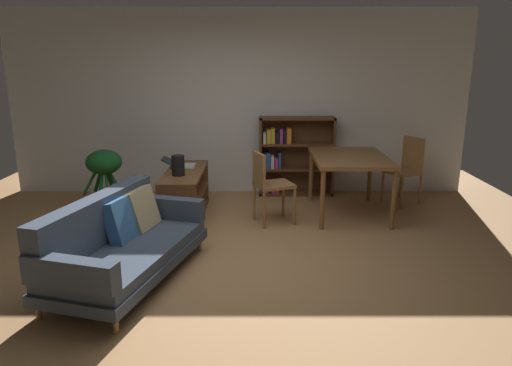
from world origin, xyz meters
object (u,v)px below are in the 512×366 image
object	(u,v)px
dining_table	(347,162)
bookshelf	(289,156)
open_laptop	(178,164)
desk_speaker	(176,166)
potted_floor_plant	(103,174)
media_console	(183,194)
fabric_couch	(119,241)
dining_chair_near	(267,183)
dining_chair_far	(404,167)

from	to	relation	value
dining_table	bookshelf	size ratio (longest dim) A/B	1.12
open_laptop	desk_speaker	distance (m)	0.52
potted_floor_plant	dining_table	size ratio (longest dim) A/B	0.64
dining_table	bookshelf	bearing A→B (deg)	125.50
media_console	bookshelf	xyz separation A→B (m)	(1.45, 1.06, 0.29)
desk_speaker	bookshelf	bearing A→B (deg)	40.72
potted_floor_plant	fabric_couch	bearing A→B (deg)	-69.03
dining_table	dining_chair_near	distance (m)	1.14
fabric_couch	bookshelf	size ratio (longest dim) A/B	1.65
potted_floor_plant	dining_chair_far	size ratio (longest dim) A/B	0.90
dining_chair_far	desk_speaker	bearing A→B (deg)	-164.98
desk_speaker	dining_table	distance (m)	2.19
desk_speaker	fabric_couch	bearing A→B (deg)	-100.27
dining_table	dining_chair_far	world-z (taller)	dining_chair_far
fabric_couch	bookshelf	world-z (taller)	bookshelf
desk_speaker	dining_chair_far	xyz separation A→B (m)	(3.08, 0.83, -0.20)
media_console	dining_table	world-z (taller)	dining_table
desk_speaker	dining_chair_near	distance (m)	1.14
potted_floor_plant	media_console	bearing A→B (deg)	-11.31
dining_chair_near	bookshelf	xyz separation A→B (m)	(0.37, 1.34, 0.07)
media_console	open_laptop	distance (m)	0.45
dining_table	desk_speaker	bearing A→B (deg)	-171.56
open_laptop	potted_floor_plant	bearing A→B (deg)	-176.03
dining_chair_near	bookshelf	world-z (taller)	bookshelf
fabric_couch	dining_table	world-z (taller)	dining_table
fabric_couch	media_console	distance (m)	1.82
open_laptop	dining_chair_far	distance (m)	3.15
fabric_couch	dining_chair_far	distance (m)	4.13
fabric_couch	open_laptop	distance (m)	2.10
open_laptop	fabric_couch	bearing A→B (deg)	-96.24
fabric_couch	dining_chair_far	xyz separation A→B (m)	(3.36, 2.40, 0.16)
desk_speaker	dining_table	size ratio (longest dim) A/B	0.19
bookshelf	desk_speaker	bearing A→B (deg)	-139.28
fabric_couch	dining_chair_far	bearing A→B (deg)	35.48
fabric_couch	dining_chair_near	distance (m)	2.06
dining_table	dining_chair_near	xyz separation A→B (m)	(-1.05, -0.38, -0.18)
media_console	potted_floor_plant	distance (m)	1.13
potted_floor_plant	dining_chair_far	bearing A→B (deg)	5.40
media_console	potted_floor_plant	world-z (taller)	potted_floor_plant
potted_floor_plant	dining_table	bearing A→B (deg)	-2.02
media_console	desk_speaker	bearing A→B (deg)	-100.06
dining_table	dining_chair_far	xyz separation A→B (m)	(0.91, 0.50, -0.18)
potted_floor_plant	dining_table	world-z (taller)	potted_floor_plant
media_console	open_laptop	bearing A→B (deg)	108.52
dining_chair_near	bookshelf	bearing A→B (deg)	74.57
dining_chair_near	bookshelf	size ratio (longest dim) A/B	0.77
media_console	dining_chair_near	world-z (taller)	dining_chair_near
media_console	bookshelf	distance (m)	1.82
desk_speaker	dining_chair_far	size ratio (longest dim) A/B	0.27
media_console	desk_speaker	distance (m)	0.48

